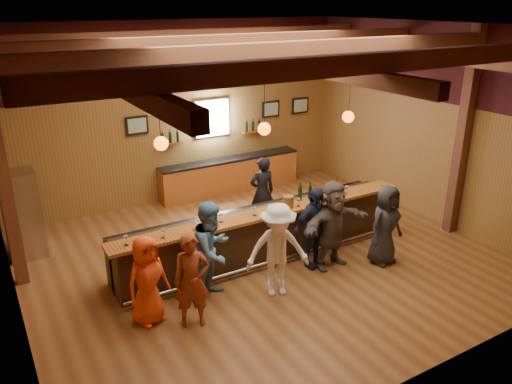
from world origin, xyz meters
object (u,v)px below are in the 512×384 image
at_px(back_bar_cabinet, 231,175).
at_px(customer_navy, 313,228).
at_px(customer_redvest, 192,281).
at_px(stainless_fridge, 22,214).
at_px(customer_denim, 212,251).
at_px(bar_counter, 260,232).
at_px(customer_orange, 147,280).
at_px(ice_bucket, 288,202).
at_px(customer_white, 278,250).
at_px(bartender, 262,192).
at_px(bottle_a, 300,193).
at_px(customer_dark, 385,225).
at_px(customer_brown, 332,225).

xyz_separation_m(back_bar_cabinet, customer_navy, (-0.52, -4.45, 0.34)).
height_order(back_bar_cabinet, customer_redvest, customer_redvest).
bearing_deg(stainless_fridge, customer_denim, -51.93).
xyz_separation_m(bar_counter, customer_orange, (-2.71, -1.02, 0.23)).
distance_m(back_bar_cabinet, ice_bucket, 4.05).
bearing_deg(back_bar_cabinet, customer_orange, -130.28).
bearing_deg(customer_redvest, customer_white, 21.46).
distance_m(customer_white, customer_navy, 1.25).
bearing_deg(customer_denim, customer_orange, 155.38).
relative_size(customer_redvest, bartender, 0.96).
xyz_separation_m(back_bar_cabinet, customer_redvest, (-3.31, -5.03, 0.32)).
xyz_separation_m(customer_denim, customer_white, (1.02, -0.49, -0.04)).
distance_m(back_bar_cabinet, stainless_fridge, 5.43).
relative_size(bar_counter, bottle_a, 16.23).
relative_size(customer_denim, ice_bucket, 7.71).
bearing_deg(bartender, bottle_a, 98.64).
distance_m(bar_counter, customer_dark, 2.47).
height_order(customer_denim, customer_navy, customer_denim).
relative_size(bar_counter, customer_denim, 3.49).
xyz_separation_m(customer_redvest, bottle_a, (2.96, 1.29, 0.47)).
height_order(stainless_fridge, customer_denim, customer_denim).
height_order(customer_white, ice_bucket, customer_white).
distance_m(customer_redvest, bottle_a, 3.26).
relative_size(customer_redvest, ice_bucket, 6.79).
relative_size(customer_redvest, customer_denim, 0.88).
bearing_deg(customer_navy, ice_bucket, 109.31).
bearing_deg(ice_bucket, customer_orange, -167.81).
bearing_deg(customer_brown, ice_bucket, 122.13).
distance_m(stainless_fridge, customer_navy, 5.83).
bearing_deg(ice_bucket, customer_white, -131.12).
xyz_separation_m(customer_white, ice_bucket, (0.90, 1.04, 0.36)).
relative_size(bar_counter, customer_redvest, 3.96).
height_order(stainless_fridge, customer_white, stainless_fridge).
bearing_deg(back_bar_cabinet, customer_dark, -81.13).
relative_size(customer_orange, bartender, 0.91).
height_order(stainless_fridge, customer_redvest, stainless_fridge).
relative_size(customer_navy, bottle_a, 4.21).
relative_size(ice_bucket, bottle_a, 0.60).
bearing_deg(customer_orange, back_bar_cabinet, 33.62).
height_order(back_bar_cabinet, customer_dark, customer_dark).
relative_size(customer_dark, ice_bucket, 6.93).
height_order(customer_dark, bottle_a, customer_dark).
distance_m(back_bar_cabinet, bottle_a, 3.84).
relative_size(bar_counter, customer_brown, 3.57).
bearing_deg(customer_orange, customer_redvest, -53.41).
distance_m(back_bar_cabinet, customer_navy, 4.49).
height_order(customer_redvest, bottle_a, customer_redvest).
bearing_deg(customer_navy, customer_white, -161.20).
height_order(back_bar_cabinet, bottle_a, bottle_a).
relative_size(stainless_fridge, customer_redvest, 1.13).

